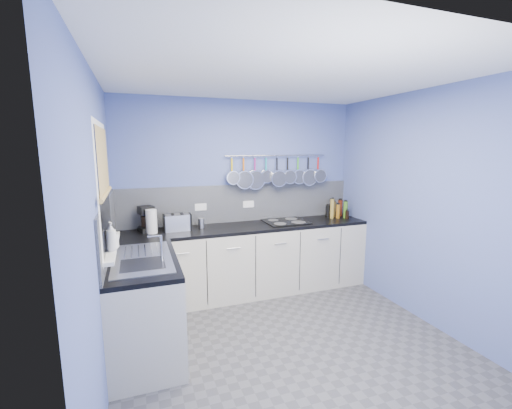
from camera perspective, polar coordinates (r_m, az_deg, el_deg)
floor at (r=3.60m, az=5.14°, el=-22.15°), size 3.20×3.00×0.02m
ceiling at (r=3.13m, az=5.88°, el=21.13°), size 3.20×3.00×0.02m
wall_back at (r=4.52m, az=-2.64°, el=1.56°), size 3.20×0.02×2.50m
wall_front at (r=1.92m, az=25.24°, el=-10.61°), size 3.20×0.02×2.50m
wall_left at (r=2.86m, az=-25.28°, el=-4.13°), size 0.02×3.00×2.50m
wall_right at (r=4.07m, az=26.49°, el=-0.35°), size 0.02×3.00×2.50m
backsplash_back at (r=4.51m, az=-2.55°, el=0.26°), size 3.20×0.02×0.50m
backsplash_left at (r=3.46m, az=-23.88°, el=-3.46°), size 0.02×1.80×0.50m
cabinet_run_back at (r=4.43m, az=-1.36°, el=-9.56°), size 3.20×0.60×0.86m
worktop_back at (r=4.30m, az=-1.39°, el=-3.88°), size 3.20×0.60×0.04m
cabinet_run_left at (r=3.40m, az=-18.34°, el=-16.23°), size 0.60×1.20×0.86m
worktop_left at (r=3.23m, az=-18.77°, el=-9.01°), size 0.60×1.20×0.04m
window_frame at (r=3.10m, az=-24.52°, el=2.57°), size 0.01×1.00×1.10m
window_glass at (r=3.10m, az=-24.43°, el=2.58°), size 0.01×0.90×1.00m
bamboo_blind at (r=3.08m, az=-24.57°, el=6.74°), size 0.01×0.90×0.55m
window_sill at (r=3.20m, az=-23.43°, el=-6.60°), size 0.10×0.98×0.03m
sink_unit at (r=3.22m, az=-18.79°, el=-8.61°), size 0.50×0.95×0.01m
mixer_tap at (r=3.02m, az=-15.80°, el=-7.18°), size 0.12×0.08×0.26m
socket_left at (r=4.38m, az=-9.39°, el=-0.42°), size 0.15×0.01×0.09m
socket_right at (r=4.54m, az=-1.29°, el=0.06°), size 0.15×0.01×0.09m
pot_rail at (r=4.59m, az=3.57°, el=8.31°), size 1.45×0.02×0.02m
soap_bottle_a at (r=2.99m, az=-23.42°, el=-5.02°), size 0.12×0.12×0.24m
soap_bottle_b at (r=3.06m, az=-23.30°, el=-5.32°), size 0.10×0.10×0.17m
paper_towel at (r=4.08m, az=-17.36°, el=-2.77°), size 0.15×0.15×0.28m
coffee_maker at (r=4.17m, az=-18.11°, el=-2.37°), size 0.22×0.23×0.30m
toaster at (r=4.14m, az=-13.23°, el=-2.98°), size 0.31×0.19×0.20m
canister at (r=4.24m, az=-9.30°, el=-3.12°), size 0.09×0.09×0.11m
hob at (r=4.52m, az=5.07°, el=-2.91°), size 0.55×0.49×0.01m
pan_0 at (r=4.38m, az=-4.10°, el=5.85°), size 0.18×0.10×0.37m
pan_1 at (r=4.43m, az=-2.11°, el=5.47°), size 0.24×0.08×0.43m
pan_2 at (r=4.48m, az=-0.16°, el=5.42°), size 0.26×0.07×0.45m
pan_3 at (r=4.53m, az=1.74°, el=5.99°), size 0.18×0.07×0.37m
pan_4 at (r=4.59m, az=3.60°, el=5.69°), size 0.23×0.11×0.42m
pan_5 at (r=4.66m, az=5.40°, el=5.93°), size 0.20×0.11×0.39m
pan_6 at (r=4.72m, az=7.16°, el=5.88°), size 0.21×0.08×0.40m
pan_7 at (r=4.80m, az=8.86°, el=5.74°), size 0.23×0.09×0.42m
pan_8 at (r=4.88m, az=10.51°, el=5.99°), size 0.19×0.10×0.38m
condiment_0 at (r=5.03m, az=14.14°, el=-0.58°), size 0.07×0.07×0.24m
condiment_1 at (r=4.96m, az=13.01°, el=-0.78°), size 0.07×0.07×0.22m
condiment_2 at (r=4.91m, az=12.17°, el=-1.14°), size 0.07×0.07×0.17m
condiment_3 at (r=4.91m, az=14.98°, el=-0.86°), size 0.06×0.06×0.24m
condiment_4 at (r=4.87m, az=13.78°, el=-1.14°), size 0.05×0.05×0.20m
condiment_5 at (r=4.83m, az=12.82°, el=-0.69°), size 0.05×0.05×0.28m
condiment_6 at (r=4.87m, az=15.24°, el=-1.72°), size 0.05×0.05×0.11m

